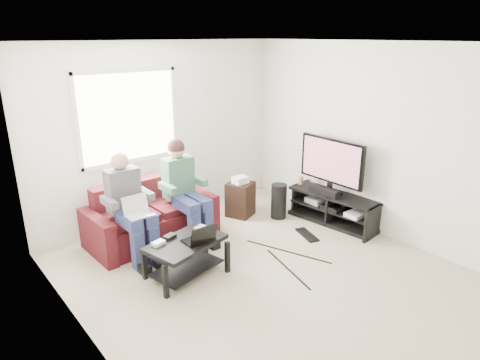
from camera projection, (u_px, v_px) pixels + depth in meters
name	position (u px, v px, depth m)	size (l,w,h in m)	color
floor	(264.00, 274.00, 5.03)	(4.50, 4.50, 0.00)	#B5A88D
ceiling	(268.00, 42.00, 4.19)	(4.50, 4.50, 0.00)	white
wall_back	(162.00, 133.00, 6.26)	(4.50, 4.50, 0.00)	silver
wall_left	(81.00, 216.00, 3.41)	(4.50, 4.50, 0.00)	silver
wall_right	(374.00, 141.00, 5.81)	(4.50, 4.50, 0.00)	silver
window	(129.00, 117.00, 5.85)	(1.48, 0.04, 1.28)	white
sofa	(150.00, 218.00, 5.82)	(1.69, 0.86, 0.79)	#461118
person_left	(129.00, 203.00, 5.24)	(0.40, 0.71, 1.32)	navy
person_right	(184.00, 184.00, 5.71)	(0.40, 0.71, 1.36)	navy
laptop_silver	(139.00, 211.00, 5.06)	(0.32, 0.22, 0.24)	silver
coffee_table	(186.00, 250.00, 4.90)	(0.98, 0.72, 0.44)	black
laptop_black	(198.00, 231.00, 4.84)	(0.34, 0.24, 0.24)	black
controller_a	(158.00, 243.00, 4.77)	(0.14, 0.09, 0.04)	silver
controller_b	(170.00, 237.00, 4.93)	(0.14, 0.09, 0.04)	black
controller_c	(200.00, 228.00, 5.14)	(0.14, 0.09, 0.04)	gray
tv_stand	(333.00, 210.00, 6.33)	(0.57, 1.42, 0.46)	black
tv	(331.00, 162.00, 6.17)	(0.12, 1.10, 0.81)	black
soundbar	(324.00, 191.00, 6.23)	(0.12, 0.50, 0.10)	black
drink_cup	(301.00, 180.00, 6.66)	(0.08, 0.08, 0.12)	#B17B4C
console_white	(356.00, 214.00, 6.01)	(0.30, 0.22, 0.06)	silver
console_grey	(318.00, 199.00, 6.52)	(0.34, 0.26, 0.08)	gray
console_black	(336.00, 206.00, 6.27)	(0.38, 0.30, 0.07)	black
subwoofer	(279.00, 201.00, 6.50)	(0.24, 0.24, 0.53)	black
keyboard_floor	(307.00, 235.00, 5.98)	(0.15, 0.44, 0.02)	black
end_table	(240.00, 198.00, 6.57)	(0.36, 0.36, 0.63)	black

